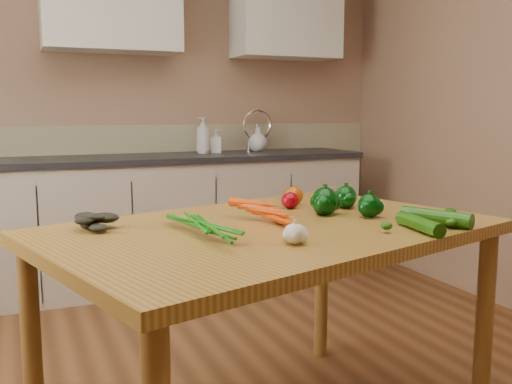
{
  "coord_description": "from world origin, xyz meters",
  "views": [
    {
      "loc": [
        -0.75,
        -1.68,
        1.21
      ],
      "look_at": [
        0.11,
        0.33,
        0.89
      ],
      "focal_mm": 40.0,
      "sensor_mm": 36.0,
      "label": 1
    }
  ],
  "objects": [
    {
      "name": "pepper_c",
      "position": [
        0.45,
        0.07,
        0.86
      ],
      "size": [
        0.09,
        0.09,
        0.09
      ],
      "primitive_type": "sphere",
      "color": "#023007",
      "rests_on": "table"
    },
    {
      "name": "upper_cabinets",
      "position": [
        0.51,
        2.32,
        1.95
      ],
      "size": [
        2.15,
        0.35,
        0.7
      ],
      "color": "silver",
      "rests_on": "room"
    },
    {
      "name": "counter_run",
      "position": [
        0.21,
        2.19,
        0.46
      ],
      "size": [
        2.84,
        0.64,
        1.14
      ],
      "color": "#AFA492",
      "rests_on": "ground"
    },
    {
      "name": "pepper_a",
      "position": [
        0.33,
        0.18,
        0.87
      ],
      "size": [
        0.1,
        0.1,
        0.1
      ],
      "primitive_type": "sphere",
      "color": "#023007",
      "rests_on": "table"
    },
    {
      "name": "leafy_greens",
      "position": [
        -0.52,
        0.24,
        0.87
      ],
      "size": [
        0.22,
        0.2,
        0.11
      ],
      "primitive_type": null,
      "color": "black",
      "rests_on": "table"
    },
    {
      "name": "soap_bottle_c",
      "position": [
        0.96,
        2.3,
        0.99
      ],
      "size": [
        0.18,
        0.18,
        0.18
      ],
      "primitive_type": "imported",
      "rotation": [
        0.0,
        0.0,
        0.28
      ],
      "color": "silver",
      "rests_on": "counter_run"
    },
    {
      "name": "soap_bottle_a",
      "position": [
        0.51,
        2.25,
        1.03
      ],
      "size": [
        0.12,
        0.12,
        0.26
      ],
      "primitive_type": "imported",
      "rotation": [
        0.0,
        0.0,
        4.98
      ],
      "color": "silver",
      "rests_on": "counter_run"
    },
    {
      "name": "tomato_c",
      "position": [
        0.48,
        0.34,
        0.85
      ],
      "size": [
        0.07,
        0.07,
        0.06
      ],
      "primitive_type": "ellipsoid",
      "color": "#B74504",
      "rests_on": "table"
    },
    {
      "name": "room",
      "position": [
        0.0,
        0.17,
        1.25
      ],
      "size": [
        4.04,
        5.04,
        2.64
      ],
      "color": "brown",
      "rests_on": "ground"
    },
    {
      "name": "table",
      "position": [
        0.06,
        0.08,
        0.72
      ],
      "size": [
        1.73,
        1.37,
        0.81
      ],
      "rotation": [
        0.0,
        0.0,
        0.28
      ],
      "color": "#A97A31",
      "rests_on": "ground"
    },
    {
      "name": "pepper_b",
      "position": [
        0.48,
        0.28,
        0.86
      ],
      "size": [
        0.09,
        0.09,
        0.09
      ],
      "primitive_type": "sphere",
      "color": "#023007",
      "rests_on": "table"
    },
    {
      "name": "tomato_b",
      "position": [
        0.32,
        0.43,
        0.85
      ],
      "size": [
        0.08,
        0.08,
        0.08
      ],
      "primitive_type": "ellipsoid",
      "color": "#B74504",
      "rests_on": "table"
    },
    {
      "name": "garlic_bulb",
      "position": [
        0.01,
        -0.2,
        0.85
      ],
      "size": [
        0.07,
        0.07,
        0.06
      ],
      "primitive_type": "ellipsoid",
      "color": "silver",
      "rests_on": "table"
    },
    {
      "name": "soap_bottle_b",
      "position": [
        0.61,
        2.28,
        0.99
      ],
      "size": [
        0.1,
        0.1,
        0.17
      ],
      "primitive_type": "imported",
      "rotation": [
        0.0,
        0.0,
        1.23
      ],
      "color": "silver",
      "rests_on": "counter_run"
    },
    {
      "name": "zucchini_a",
      "position": [
        0.58,
        -0.14,
        0.84
      ],
      "size": [
        0.16,
        0.25,
        0.06
      ],
      "primitive_type": "cylinder",
      "rotation": [
        1.57,
        0.0,
        0.45
      ],
      "color": "#144407",
      "rests_on": "table"
    },
    {
      "name": "tomato_a",
      "position": [
        0.27,
        0.35,
        0.85
      ],
      "size": [
        0.07,
        0.07,
        0.07
      ],
      "primitive_type": "ellipsoid",
      "color": "maroon",
      "rests_on": "table"
    },
    {
      "name": "carrot_bunch",
      "position": [
        -0.03,
        0.09,
        0.85
      ],
      "size": [
        0.33,
        0.29,
        0.08
      ],
      "primitive_type": null,
      "rotation": [
        0.0,
        0.0,
        0.28
      ],
      "color": "#EA4405",
      "rests_on": "table"
    },
    {
      "name": "zucchini_b",
      "position": [
        0.47,
        -0.2,
        0.84
      ],
      "size": [
        0.08,
        0.24,
        0.05
      ],
      "primitive_type": "cylinder",
      "rotation": [
        1.57,
        0.0,
        -0.15
      ],
      "color": "#144407",
      "rests_on": "table"
    }
  ]
}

